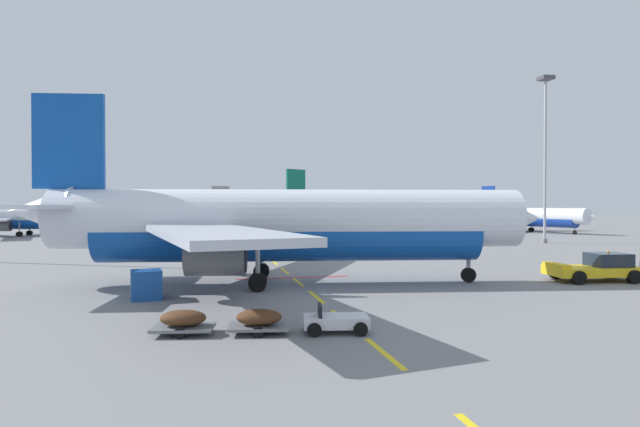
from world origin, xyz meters
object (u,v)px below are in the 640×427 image
Objects in this scene: airliner_foreground at (281,224)px; pushback_tug at (597,268)px; airliner_far_center at (31,218)px; airliner_far_right at (529,217)px; uld_cargo_container at (146,285)px; airliner_mid_left at (235,215)px; baggage_train at (260,320)px; apron_light_mast_far at (545,139)px.

airliner_foreground is 5.54× the size of pushback_tug.
airliner_far_center is 1.03× the size of airliner_far_right.
uld_cargo_container is (-8.02, -3.88, -3.15)m from airliner_foreground.
airliner_foreground reaches higher than airliner_mid_left.
baggage_train is at bearing -92.21° from airliner_mid_left.
apron_light_mast_far is at bearing 36.33° from airliner_foreground.
baggage_train is (31.32, -76.89, -2.53)m from airliner_far_center.
airliner_foreground is 1.33× the size of airliner_far_right.
pushback_tug is 25.84m from baggage_train.
airliner_far_right is at bearing 49.64° from baggage_train.
airliner_mid_left reaches higher than uld_cargo_container.
apron_light_mast_far is at bearing 44.59° from baggage_train.
airliner_far_right is (56.79, 57.11, -0.92)m from airliner_foreground.
airliner_mid_left is 62.52m from baggage_train.
pushback_tug is (21.20, -3.08, -3.05)m from airliner_foreground.
airliner_mid_left is 46.74m from apron_light_mast_far.
airliner_mid_left is 1.14× the size of airliner_far_center.
baggage_train is (-2.41, -62.39, -3.20)m from airliner_mid_left.
airliner_foreground is at bearing -89.66° from airliner_mid_left.
airliner_far_right is at bearing 59.40° from pushback_tug.
uld_cargo_container is (-29.21, -0.81, -0.10)m from pushback_tug.
uld_cargo_container is at bearing -136.73° from airliner_far_right.
airliner_far_center is (-34.03, 64.00, -0.90)m from airliner_foreground.
airliner_far_right reaches higher than baggage_train.
airliner_far_right is 2.99× the size of baggage_train.
apron_light_mast_far is (41.12, -19.48, 10.68)m from airliner_mid_left.
airliner_foreground is 72.49m from airliner_far_center.
airliner_foreground is at bearing -62.00° from airliner_far_center.
airliner_far_center is 83.06m from baggage_train.
pushback_tug is 0.20× the size of airliner_mid_left.
airliner_mid_left is at bearing 154.65° from apron_light_mast_far.
airliner_foreground reaches higher than airliner_far_center.
airliner_mid_left is 3.52× the size of baggage_train.
airliner_far_center reaches higher than baggage_train.
uld_cargo_container is (-7.72, -53.38, -2.92)m from airliner_mid_left.
airliner_far_center is at bearing 129.47° from pushback_tug.
pushback_tug is 69.96m from airliner_far_right.
uld_cargo_container is 0.08× the size of apron_light_mast_far.
airliner_foreground is 80.55m from airliner_far_right.
pushback_tug is at bearing 1.58° from uld_cargo_container.
airliner_far_center is at bearing 110.97° from uld_cargo_container.
airliner_far_right is (57.09, 7.62, -0.70)m from airliner_mid_left.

